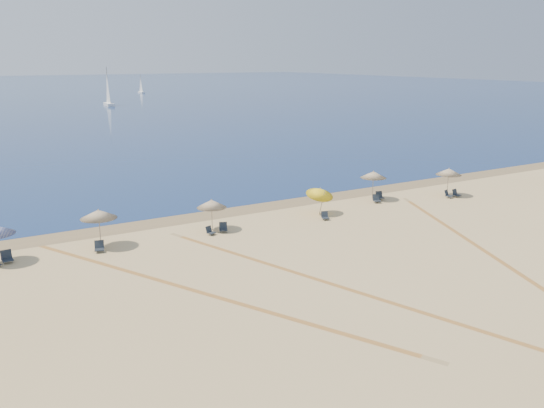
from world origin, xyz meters
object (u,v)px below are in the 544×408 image
Objects in this scene: umbrella_4 at (373,175)px; chair_8 at (448,194)px; chair_1 at (7,257)px; umbrella_1 at (98,214)px; umbrella_5 at (449,172)px; chair_5 at (325,216)px; umbrella_3 at (320,192)px; chair_9 at (456,193)px; chair_3 at (210,231)px; chair_6 at (377,199)px; sailboat_2 at (108,94)px; chair_4 at (223,228)px; sailboat_1 at (141,87)px; chair_7 at (380,196)px; umbrella_2 at (212,204)px; chair_2 at (99,247)px.

umbrella_4 reaches higher than chair_8.
chair_8 is at bearing -7.98° from chair_1.
umbrella_1 is 1.00× the size of umbrella_4.
chair_5 is at bearing -177.03° from umbrella_5.
chair_9 is at bearing -5.46° from umbrella_3.
umbrella_1 is 7.46m from chair_3.
chair_6 is at bearing -0.28° from umbrella_1.
chair_3 is (7.11, -1.17, -1.93)m from umbrella_1.
sailboat_2 reaches higher than chair_5.
chair_3 is 1.00× the size of chair_9.
chair_8 reaches higher than chair_3.
chair_3 is 0.88× the size of chair_4.
umbrella_4 is at bearing -14.88° from chair_3.
chair_1 is 0.12× the size of sailboat_1.
sailboat_1 is at bearing 67.87° from sailboat_2.
umbrella_5 reaches higher than chair_4.
chair_7 is at bearing 39.09° from chair_5.
umbrella_5 is 3.12× the size of chair_4.
chair_3 is at bearing -9.97° from chair_1.
sailboat_2 is at bearing 108.98° from chair_6.
chair_6 is (28.32, -0.08, -0.02)m from chair_1.
umbrella_1 is 7.70m from umbrella_2.
chair_4 is at bearing -154.24° from chair_6.
umbrella_3 is at bearing -2.57° from umbrella_1.
umbrella_2 is 13.29m from chair_1.
chair_7 is (0.94, 0.69, 0.00)m from chair_6.
chair_2 is 1.12× the size of chair_9.
umbrella_4 is 1.99m from chair_7.
chair_6 is at bearing 144.05° from chair_8.
umbrella_1 is 114.78m from sailboat_2.
chair_3 is (-9.46, -0.42, -1.54)m from umbrella_3.
chair_6 is at bearing -4.98° from chair_1.
chair_9 is (22.00, -1.02, -0.00)m from chair_4.
umbrella_5 is at bearing -1.94° from chair_7.
umbrella_5 is 3.53× the size of chair_9.
chair_1 is 21.69m from chair_5.
umbrella_1 is 16.59m from umbrella_3.
sailboat_1 is at bearing 65.11° from chair_1.
umbrella_3 is 3.27× the size of chair_5.
chair_9 is (0.42, -0.63, -1.87)m from umbrella_5.
chair_2 is (-7.99, -0.60, -1.61)m from umbrella_2.
umbrella_4 is at bearing -102.35° from sailboat_1.
chair_6 is 6.73m from chair_8.
sailboat_2 is (5.95, 110.21, 0.75)m from umbrella_4.
sailboat_2 is (21.99, 112.19, 2.68)m from chair_3.
sailboat_2 reaches higher than chair_8.
chair_4 is at bearing -57.13° from umbrella_2.
chair_4 is 14.67m from chair_6.
umbrella_3 reaches higher than chair_8.
sailboat_2 is (12.53, 111.77, 1.14)m from umbrella_3.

